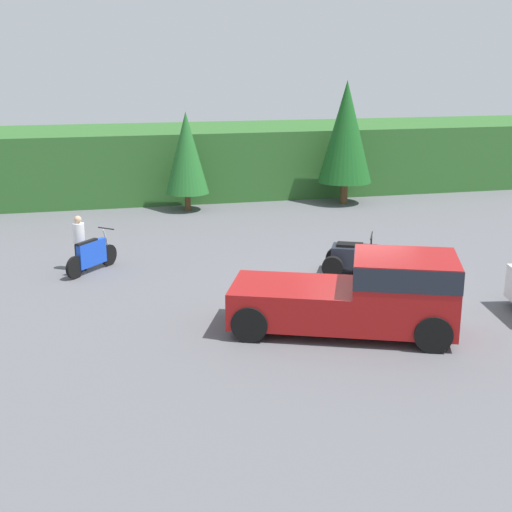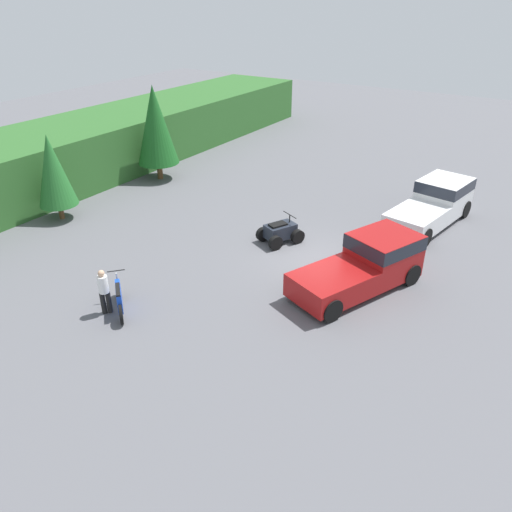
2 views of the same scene
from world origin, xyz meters
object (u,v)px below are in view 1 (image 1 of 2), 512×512
Objects in this scene: dirt_bike at (92,256)px; quad_atv at (354,258)px; rider_person at (79,241)px; pickup_truck_red at (366,292)px.

dirt_bike is 0.80× the size of quad_atv.
rider_person is (-0.34, 0.30, 0.41)m from dirt_bike.
pickup_truck_red is 9.30m from rider_person.
rider_person is (-7.84, 2.30, 0.44)m from quad_atv.
quad_atv is at bearing 94.07° from pickup_truck_red.
dirt_bike is (-6.03, 6.49, -0.49)m from pickup_truck_red.
quad_atv is 8.18m from rider_person.
dirt_bike is 7.77m from quad_atv.
pickup_truck_red reaches higher than quad_atv.
dirt_bike is at bearing 155.17° from pickup_truck_red.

